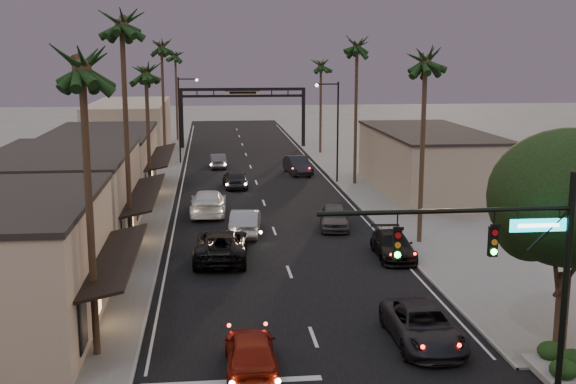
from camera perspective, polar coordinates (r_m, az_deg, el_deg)
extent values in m
plane|color=slate|center=(59.13, -2.14, -0.27)|extent=(200.00, 200.00, 0.00)
cube|color=black|center=(64.03, -2.46, 0.61)|extent=(14.00, 120.00, 0.02)
cube|color=slate|center=(70.99, -10.52, 1.51)|extent=(5.00, 92.00, 0.12)
cube|color=slate|center=(72.07, 4.72, 1.80)|extent=(5.00, 92.00, 0.12)
cube|color=#9E937E|center=(45.60, -17.37, -0.66)|extent=(8.00, 14.00, 5.50)
cube|color=#BCAA90|center=(61.17, -14.54, 2.14)|extent=(8.00, 16.00, 5.00)
cube|color=#9E937E|center=(83.75, -12.35, 4.91)|extent=(8.00, 20.00, 6.00)
cube|color=#9E937E|center=(61.28, 11.02, 2.30)|extent=(8.00, 18.00, 5.00)
cylinder|color=black|center=(25.94, 21.07, -7.02)|extent=(0.22, 0.22, 7.80)
cylinder|color=black|center=(23.62, 12.42, -1.47)|extent=(8.40, 0.16, 0.16)
cube|color=black|center=(23.41, 8.59, -4.09)|extent=(0.28, 0.22, 1.00)
cube|color=black|center=(24.42, 15.89, -3.77)|extent=(0.28, 0.22, 1.00)
cube|color=#0CA4B9|center=(24.90, 19.16, -2.49)|extent=(1.90, 0.08, 0.42)
cylinder|color=#38281C|center=(30.40, 20.80, -8.93)|extent=(0.52, 0.52, 3.20)
ellipsoid|color=black|center=(29.21, 21.42, -0.41)|extent=(6.20, 6.20, 5.20)
sphere|color=black|center=(29.45, 18.64, -2.52)|extent=(2.80, 2.80, 2.80)
cube|color=gray|center=(28.99, 20.95, -13.34)|extent=(2.20, 2.60, 0.24)
cube|color=black|center=(88.27, -8.40, 5.67)|extent=(0.40, 0.40, 7.00)
cube|color=black|center=(88.95, 1.22, 5.83)|extent=(0.40, 0.40, 7.00)
cube|color=black|center=(88.04, -3.60, 8.11)|extent=(15.20, 0.35, 0.35)
cube|color=black|center=(88.09, -3.59, 7.59)|extent=(15.20, 0.30, 0.30)
cube|color=beige|center=(88.04, -3.59, 7.85)|extent=(4.20, 0.12, 1.00)
cylinder|color=black|center=(64.23, 3.95, 4.68)|extent=(0.16, 0.16, 9.00)
cylinder|color=black|center=(63.73, 3.10, 8.52)|extent=(2.00, 0.12, 0.12)
sphere|color=#FFD899|center=(63.59, 2.29, 8.43)|extent=(0.30, 0.30, 0.30)
cylinder|color=black|center=(76.23, -8.58, 5.59)|extent=(0.16, 0.16, 9.00)
cylinder|color=black|center=(75.91, -7.91, 8.84)|extent=(2.00, 0.12, 0.12)
sphere|color=#FFD899|center=(75.90, -7.22, 8.78)|extent=(0.30, 0.30, 0.30)
cylinder|color=#38281C|center=(27.89, -15.38, -2.02)|extent=(0.28, 0.28, 11.00)
sphere|color=black|center=(27.20, -16.05, 10.60)|extent=(3.20, 3.20, 3.20)
cylinder|color=#38281C|center=(40.41, -12.61, 3.52)|extent=(0.28, 0.28, 13.00)
sphere|color=black|center=(40.13, -13.05, 13.62)|extent=(3.20, 3.20, 3.20)
cylinder|color=#38281C|center=(54.42, -10.96, 3.88)|extent=(0.28, 0.28, 10.00)
sphere|color=black|center=(54.03, -11.18, 9.78)|extent=(3.20, 3.20, 3.20)
cylinder|color=#38281C|center=(73.18, -9.81, 6.50)|extent=(0.28, 0.28, 12.00)
sphere|color=black|center=(72.97, -9.98, 11.68)|extent=(3.20, 3.20, 3.20)
cylinder|color=#38281C|center=(44.14, 10.56, 2.91)|extent=(0.28, 0.28, 11.00)
sphere|color=black|center=(43.71, 10.84, 10.85)|extent=(3.20, 3.20, 3.20)
cylinder|color=#38281C|center=(63.37, 5.38, 5.93)|extent=(0.28, 0.28, 12.00)
sphere|color=black|center=(63.13, 5.49, 11.91)|extent=(3.20, 3.20, 3.20)
cylinder|color=#38281C|center=(83.07, 2.59, 6.49)|extent=(0.28, 0.28, 10.00)
sphere|color=black|center=(82.81, 2.63, 10.35)|extent=(3.20, 3.20, 3.20)
cylinder|color=#38281C|center=(96.12, -8.80, 7.29)|extent=(0.28, 0.28, 11.00)
sphere|color=black|center=(95.92, -8.91, 10.93)|extent=(3.20, 3.20, 3.20)
imported|color=maroon|center=(27.12, -2.95, -12.47)|extent=(1.90, 4.69, 1.59)
imported|color=black|center=(40.99, -5.30, -4.19)|extent=(3.24, 6.41, 1.74)
imported|color=gray|center=(46.46, -3.39, -2.38)|extent=(2.33, 5.24, 1.67)
imported|color=silver|center=(52.32, -6.32, -0.83)|extent=(2.69, 6.24, 1.79)
imported|color=black|center=(62.48, -4.20, 1.07)|extent=(2.23, 4.86, 1.62)
imported|color=#4B4B50|center=(73.43, -5.57, 2.48)|extent=(1.73, 4.41, 1.43)
imported|color=black|center=(30.01, 10.62, -10.35)|extent=(2.55, 5.50, 1.53)
imported|color=black|center=(41.72, 8.30, -4.20)|extent=(2.20, 5.03, 1.44)
imported|color=#434347|center=(48.13, 3.68, -1.96)|extent=(2.48, 4.84, 1.58)
imported|color=black|center=(69.26, 0.77, 2.13)|extent=(2.51, 5.41, 1.72)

